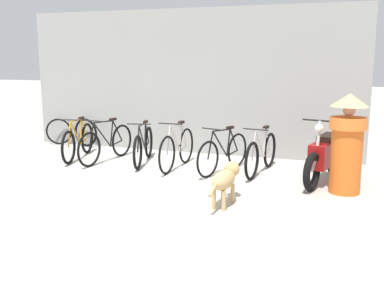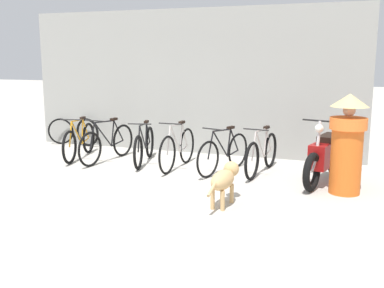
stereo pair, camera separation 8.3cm
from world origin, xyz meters
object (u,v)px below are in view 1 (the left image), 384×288
(bicycle_1, at_px, (106,144))
(motorcycle, at_px, (324,156))
(bicycle_3, at_px, (177,149))
(bicycle_0, at_px, (78,142))
(bicycle_4, at_px, (223,153))
(stray_dog, at_px, (225,179))
(bicycle_2, at_px, (143,146))
(spare_tire_left, at_px, (59,132))
(person_in_robes, at_px, (347,141))
(spare_tire_right, at_px, (86,132))
(bicycle_5, at_px, (261,154))

(bicycle_1, height_order, motorcycle, motorcycle)
(bicycle_3, bearing_deg, bicycle_0, -91.48)
(bicycle_0, distance_m, bicycle_4, 3.22)
(bicycle_0, xyz_separation_m, stray_dog, (3.73, -1.94, 0.03))
(stray_dog, bearing_deg, bicycle_2, 52.65)
(bicycle_1, xyz_separation_m, bicycle_3, (1.59, -0.08, 0.01))
(bicycle_0, xyz_separation_m, bicycle_3, (2.29, -0.13, 0.02))
(bicycle_0, relative_size, bicycle_2, 1.01)
(bicycle_3, relative_size, spare_tire_left, 2.59)
(person_in_robes, relative_size, spare_tire_left, 2.44)
(bicycle_3, xyz_separation_m, stray_dog, (1.44, -1.81, 0.00))
(bicycle_3, bearing_deg, bicycle_4, 91.90)
(bicycle_2, relative_size, spare_tire_right, 2.52)
(bicycle_2, bearing_deg, bicycle_4, 70.56)
(stray_dog, distance_m, spare_tire_right, 5.32)
(bicycle_2, relative_size, bicycle_3, 1.03)
(spare_tire_right, bearing_deg, bicycle_4, -19.25)
(bicycle_2, bearing_deg, person_in_robes, 64.75)
(bicycle_4, relative_size, bicycle_5, 0.93)
(bicycle_1, relative_size, bicycle_4, 1.11)
(bicycle_2, bearing_deg, spare_tire_left, -125.40)
(spare_tire_right, bearing_deg, bicycle_1, -44.24)
(spare_tire_left, bearing_deg, stray_dog, -31.73)
(motorcycle, relative_size, stray_dog, 1.70)
(bicycle_2, height_order, motorcycle, motorcycle)
(motorcycle, bearing_deg, spare_tire_right, -90.41)
(bicycle_5, bearing_deg, spare_tire_left, -95.19)
(bicycle_3, relative_size, person_in_robes, 1.06)
(bicycle_1, height_order, stray_dog, bicycle_1)
(spare_tire_left, xyz_separation_m, spare_tire_right, (0.77, -0.01, 0.02))
(bicycle_2, relative_size, stray_dog, 1.56)
(stray_dog, bearing_deg, spare_tire_left, 62.57)
(bicycle_0, distance_m, stray_dog, 4.21)
(bicycle_4, xyz_separation_m, motorcycle, (1.81, -0.11, 0.09))
(bicycle_4, xyz_separation_m, stray_dog, (0.52, -1.81, 0.02))
(motorcycle, xyz_separation_m, stray_dog, (-1.29, -1.71, -0.07))
(bicycle_5, relative_size, stray_dog, 1.57)
(stray_dog, bearing_deg, bicycle_3, 42.84)
(bicycle_5, distance_m, spare_tire_right, 4.62)
(motorcycle, height_order, person_in_robes, person_in_robes)
(bicycle_0, distance_m, spare_tire_right, 1.32)
(bicycle_1, distance_m, bicycle_3, 1.59)
(bicycle_4, height_order, spare_tire_left, bicycle_4)
(bicycle_3, distance_m, spare_tire_right, 3.15)
(bicycle_1, bearing_deg, bicycle_4, 95.35)
(bicycle_2, distance_m, stray_dog, 3.00)
(bicycle_1, height_order, person_in_robes, person_in_robes)
(bicycle_0, bearing_deg, person_in_robes, 69.74)
(motorcycle, distance_m, person_in_robes, 0.73)
(bicycle_5, xyz_separation_m, person_in_robes, (1.47, -0.78, 0.47))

